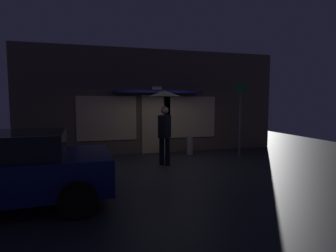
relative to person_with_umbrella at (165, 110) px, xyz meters
name	(u,v)px	position (x,y,z in m)	size (l,w,h in m)	color
ground_plane	(173,166)	(0.21, -0.14, -1.69)	(18.00, 18.00, 0.00)	#26262B
building_facade	(155,102)	(0.21, 2.20, 0.25)	(9.89, 1.00, 3.91)	brown
person_with_umbrella	(165,110)	(0.00, 0.00, 0.00)	(1.00, 1.00, 2.27)	black
parked_car	(2,169)	(-3.73, -2.43, -0.97)	(3.93, 2.17, 1.38)	navy
street_sign_post	(240,114)	(2.87, 0.48, -0.17)	(0.40, 0.07, 2.69)	#595B60
sidewalk_bollard	(165,147)	(0.39, 1.32, -1.35)	(0.27, 0.27, 0.66)	#B2A899
sidewalk_bollard_2	(190,145)	(1.35, 1.42, -1.35)	(0.24, 0.24, 0.68)	#9E998E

